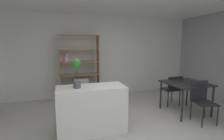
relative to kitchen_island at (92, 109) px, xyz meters
name	(u,v)px	position (x,y,z in m)	size (l,w,h in m)	color
ground_plane	(126,139)	(0.55, -0.48, -0.46)	(9.56, 9.56, 0.00)	beige
back_partition	(95,56)	(0.55, 2.40, 0.88)	(6.95, 0.06, 2.67)	silver
kitchen_island	(92,109)	(0.00, 0.00, 0.00)	(1.32, 0.60, 0.91)	white
potted_plant_on_island	(77,71)	(-0.27, -0.03, 0.79)	(0.17, 0.17, 0.55)	#4C4C51
open_bookshelf	(78,72)	(-0.05, 2.05, 0.41)	(1.21, 0.37, 2.02)	#997551
dining_table	(186,86)	(2.43, 0.23, 0.24)	(0.98, 0.96, 0.78)	#232328
dining_chair_near	(202,98)	(2.44, -0.27, 0.08)	(0.47, 0.51, 0.91)	#232328
dining_chair_far	(173,88)	(2.43, 0.74, 0.07)	(0.47, 0.41, 0.85)	#232328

